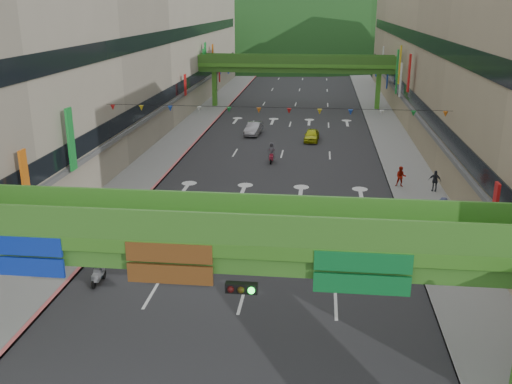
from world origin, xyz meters
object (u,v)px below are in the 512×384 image
car_silver (254,129)px  car_yellow (312,135)px  overpass_near (242,261)px  pedestrian_red (401,178)px  scooter_rider_mid (336,214)px

car_silver → car_yellow: 6.72m
car_yellow → overpass_near: bearing=-88.9°
car_silver → pedestrian_red: pedestrian_red is taller
overpass_near → car_yellow: (1.74, 40.30, -4.59)m
scooter_rider_mid → pedestrian_red: bearing=60.5°
overpass_near → scooter_rider_mid: overpass_near is taller
scooter_rider_mid → car_yellow: 24.21m
pedestrian_red → overpass_near: bearing=-101.1°
overpass_near → car_silver: 43.10m
scooter_rider_mid → car_silver: scooter_rider_mid is taller
car_silver → pedestrian_red: bearing=-46.4°
car_silver → car_yellow: bearing=-14.2°
scooter_rider_mid → car_silver: 27.71m
car_silver → pedestrian_red: (13.44, -17.40, 0.13)m
overpass_near → pedestrian_red: overpass_near is taller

